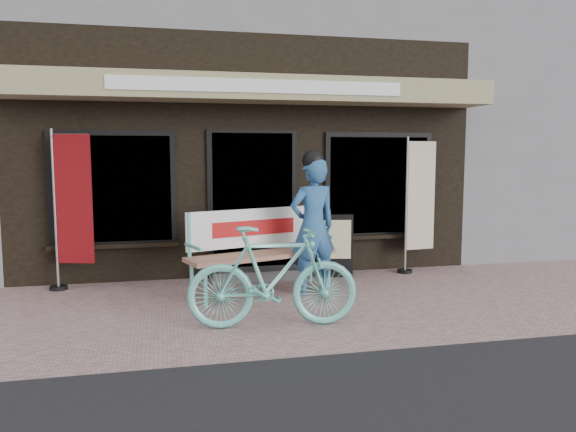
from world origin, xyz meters
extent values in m
plane|color=tan|center=(0.00, 0.00, 0.00)|extent=(70.00, 70.00, 0.00)
cube|color=black|center=(0.00, 5.00, 1.80)|extent=(7.00, 6.00, 3.60)
cube|color=slate|center=(0.00, 5.00, 4.80)|extent=(7.00, 6.00, 2.40)
cube|color=#979166|center=(0.00, 1.65, 2.75)|extent=(7.00, 0.80, 0.35)
cube|color=white|center=(0.00, 1.24, 2.75)|extent=(4.00, 0.02, 0.18)
cube|color=black|center=(0.00, 1.98, 1.10)|extent=(1.20, 0.06, 2.10)
cube|color=black|center=(0.00, 1.97, 1.10)|extent=(1.35, 0.04, 2.20)
cube|color=black|center=(-2.00, 1.98, 1.35)|extent=(1.60, 0.06, 1.50)
cube|color=black|center=(2.00, 1.98, 1.35)|extent=(1.60, 0.06, 1.50)
cube|color=black|center=(-2.00, 1.97, 1.35)|extent=(1.75, 0.04, 1.65)
cube|color=black|center=(2.00, 1.97, 1.35)|extent=(1.75, 0.04, 1.65)
cube|color=black|center=(-2.00, 1.92, 0.55)|extent=(1.80, 0.18, 0.06)
cube|color=black|center=(2.00, 1.92, 0.55)|extent=(1.80, 0.18, 0.06)
cube|color=#59595B|center=(0.00, 1.75, 0.07)|extent=(1.30, 0.45, 0.15)
cylinder|color=#64C5B6|center=(-0.84, 0.41, 0.24)|extent=(0.06, 0.06, 0.48)
cylinder|color=#64C5B6|center=(-0.98, 0.85, 0.24)|extent=(0.06, 0.06, 0.48)
cylinder|color=#64C5B6|center=(0.89, 0.98, 0.24)|extent=(0.06, 0.06, 0.48)
cylinder|color=#64C5B6|center=(0.75, 1.41, 0.24)|extent=(0.06, 0.06, 0.48)
cube|color=#A9745C|center=(-0.05, 0.91, 0.51)|extent=(2.10, 1.12, 0.06)
cylinder|color=#64C5B6|center=(-1.00, 0.84, 0.80)|extent=(0.06, 0.06, 0.63)
cylinder|color=#64C5B6|center=(0.77, 1.42, 0.80)|extent=(0.06, 0.06, 0.63)
cube|color=white|center=(-0.13, 1.15, 0.85)|extent=(1.85, 0.65, 0.51)
cube|color=#B21414|center=(-0.12, 1.12, 0.85)|extent=(1.17, 0.39, 0.20)
cylinder|color=#64C5B6|center=(-0.97, 0.61, 0.71)|extent=(0.20, 0.49, 0.05)
cylinder|color=#64C5B6|center=(0.87, 1.21, 0.71)|extent=(0.20, 0.49, 0.05)
imported|color=#29588E|center=(0.60, 0.76, 0.90)|extent=(0.73, 0.56, 1.79)
sphere|color=black|center=(0.60, 0.76, 1.76)|extent=(0.34, 0.34, 0.29)
imported|color=#64C5B6|center=(-0.20, -0.56, 0.55)|extent=(1.87, 0.68, 1.10)
cylinder|color=gray|center=(-2.74, 1.71, 1.09)|extent=(0.04, 0.04, 2.18)
cylinder|color=gray|center=(-2.50, 1.64, 2.10)|extent=(0.48, 0.16, 0.02)
cube|color=maroon|center=(-2.48, 1.64, 1.24)|extent=(0.48, 0.16, 1.73)
cylinder|color=black|center=(-2.74, 1.71, 0.02)|extent=(0.29, 0.29, 0.05)
cylinder|color=gray|center=(2.34, 1.67, 1.05)|extent=(0.04, 0.04, 2.10)
cylinder|color=gray|center=(2.58, 1.70, 2.03)|extent=(0.48, 0.08, 0.02)
cube|color=beige|center=(2.59, 1.70, 1.20)|extent=(0.48, 0.09, 1.67)
cylinder|color=black|center=(2.34, 1.67, 0.02)|extent=(0.26, 0.26, 0.05)
cube|color=black|center=(1.21, 1.62, 0.47)|extent=(0.48, 0.17, 0.95)
cube|color=beige|center=(1.20, 1.57, 0.58)|extent=(0.40, 0.09, 0.58)
camera|label=1|loc=(-1.34, -6.30, 1.87)|focal=35.00mm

